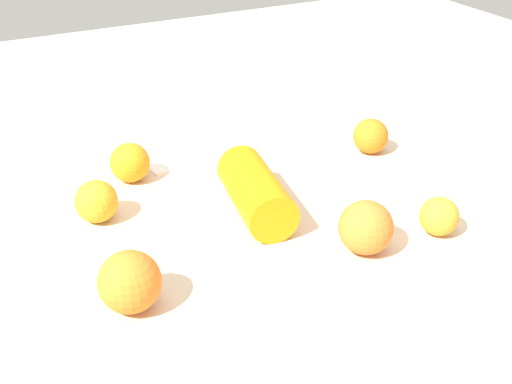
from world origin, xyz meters
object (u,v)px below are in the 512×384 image
water_bottle (251,185)px  folded_napkin (167,146)px  orange_2 (366,228)px  orange_3 (130,163)px  orange_4 (130,282)px  orange_0 (371,136)px  orange_5 (439,216)px  orange_1 (96,201)px

water_bottle → folded_napkin: size_ratio=1.49×
orange_2 → orange_3: orange_2 is taller
orange_2 → orange_3: bearing=-57.2°
orange_2 → orange_4: (0.34, -0.03, 0.00)m
water_bottle → orange_3: size_ratio=3.73×
orange_0 → orange_5: bearing=75.1°
orange_4 → folded_napkin: bearing=-115.8°
orange_2 → orange_5: 0.13m
orange_1 → orange_2: bearing=141.0°
orange_4 → folded_napkin: orange_4 is taller
orange_3 → folded_napkin: size_ratio=0.40×
water_bottle → folded_napkin: water_bottle is taller
orange_1 → orange_0: bearing=-179.3°
orange_1 → folded_napkin: 0.28m
orange_1 → orange_2: size_ratio=0.84×
orange_1 → orange_5: size_ratio=1.13×
orange_1 → orange_3: 0.14m
orange_1 → folded_napkin: size_ratio=0.39×
orange_0 → orange_4: (0.55, 0.24, 0.01)m
orange_0 → orange_3: bearing=-12.5°
water_bottle → orange_4: size_ratio=3.13×
water_bottle → orange_0: size_ratio=3.88×
orange_5 → orange_2: bearing=-5.3°
orange_5 → folded_napkin: bearing=-61.1°
orange_1 → folded_napkin: orange_1 is taller
folded_napkin → orange_1: bearing=46.6°
orange_2 → folded_napkin: bearing=-73.8°
orange_2 → orange_5: bearing=174.7°
orange_3 → orange_4: 0.35m
orange_4 → orange_3: bearing=-107.7°
orange_1 → orange_3: size_ratio=0.98×
orange_2 → orange_4: size_ratio=0.97×
orange_0 → orange_1: 0.53m
folded_napkin → water_bottle: bearing=99.5°
orange_3 → folded_napkin: (-0.10, -0.10, -0.03)m
orange_1 → orange_5: bearing=148.7°
folded_napkin → orange_2: bearing=106.2°
water_bottle → orange_2: 0.21m
orange_0 → orange_1: orange_1 is taller
orange_4 → orange_2: bearing=175.1°
orange_0 → orange_3: 0.45m
orange_3 → orange_5: orange_3 is taller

